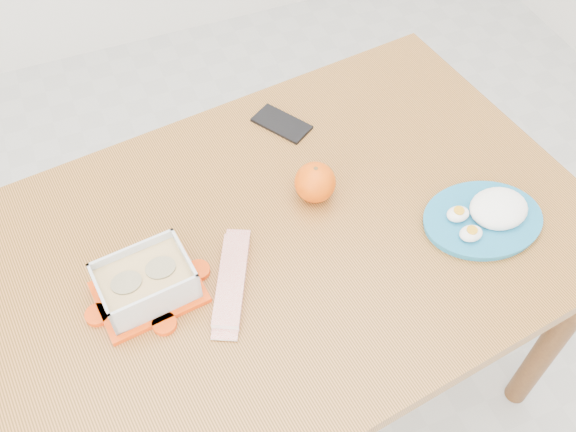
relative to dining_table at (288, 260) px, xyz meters
name	(u,v)px	position (x,y,z in m)	size (l,w,h in m)	color
ground	(294,373)	(0.03, 0.02, -0.66)	(3.50, 3.50, 0.00)	#B7B7B2
dining_table	(288,260)	(0.00, 0.00, 0.00)	(1.34, 0.99, 0.75)	#AC6A30
food_container	(146,282)	(-0.30, -0.03, 0.13)	(0.21, 0.17, 0.08)	#E63C06
orange_fruit	(315,182)	(0.09, 0.07, 0.14)	(0.09, 0.09, 0.09)	#EB4F04
rice_plate	(488,214)	(0.39, -0.12, 0.12)	(0.28, 0.28, 0.07)	#1B6F99
candy_bar	(232,280)	(-0.14, -0.07, 0.10)	(0.21, 0.05, 0.02)	red
smartphone	(282,124)	(0.11, 0.30, 0.10)	(0.07, 0.13, 0.01)	black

